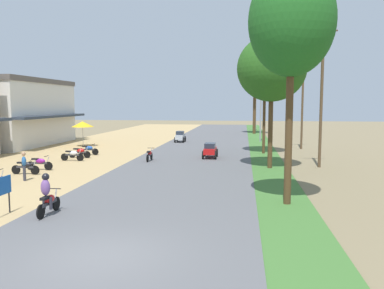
# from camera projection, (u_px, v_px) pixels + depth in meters

# --- Properties ---
(ground_plane) EXTENTS (180.00, 180.00, 0.00)m
(ground_plane) POSITION_uv_depth(u_px,v_px,m) (103.00, 258.00, 11.18)
(ground_plane) COLOR #7A6B4C
(road_strip) EXTENTS (9.00, 140.00, 0.08)m
(road_strip) POSITION_uv_depth(u_px,v_px,m) (103.00, 257.00, 11.17)
(road_strip) COLOR #565659
(road_strip) RESTS_ON ground
(median_strip) EXTENTS (2.40, 140.00, 0.06)m
(median_strip) POSITION_uv_depth(u_px,v_px,m) (310.00, 268.00, 10.44)
(median_strip) COLOR #3D6B2D
(median_strip) RESTS_ON ground
(shophouse_mid) EXTENTS (9.21, 13.18, 6.90)m
(shophouse_mid) POSITION_uv_depth(u_px,v_px,m) (12.00, 112.00, 40.94)
(shophouse_mid) COLOR silver
(shophouse_mid) RESTS_ON ground
(parked_motorbike_second) EXTENTS (1.80, 0.54, 0.94)m
(parked_motorbike_second) POSITION_uv_depth(u_px,v_px,m) (26.00, 166.00, 24.01)
(parked_motorbike_second) COLOR black
(parked_motorbike_second) RESTS_ON dirt_shoulder
(parked_motorbike_third) EXTENTS (1.80, 0.54, 0.94)m
(parked_motorbike_third) POSITION_uv_depth(u_px,v_px,m) (40.00, 163.00, 25.60)
(parked_motorbike_third) COLOR black
(parked_motorbike_third) RESTS_ON dirt_shoulder
(parked_motorbike_fourth) EXTENTS (1.80, 0.54, 0.94)m
(parked_motorbike_fourth) POSITION_uv_depth(u_px,v_px,m) (73.00, 154.00, 29.68)
(parked_motorbike_fourth) COLOR black
(parked_motorbike_fourth) RESTS_ON dirt_shoulder
(parked_motorbike_fifth) EXTENTS (1.80, 0.54, 0.94)m
(parked_motorbike_fifth) POSITION_uv_depth(u_px,v_px,m) (80.00, 152.00, 31.30)
(parked_motorbike_fifth) COLOR black
(parked_motorbike_fifth) RESTS_ON dirt_shoulder
(parked_motorbike_sixth) EXTENTS (1.80, 0.54, 0.94)m
(parked_motorbike_sixth) POSITION_uv_depth(u_px,v_px,m) (88.00, 149.00, 33.11)
(parked_motorbike_sixth) COLOR black
(parked_motorbike_sixth) RESTS_ON dirt_shoulder
(street_signboard) EXTENTS (0.06, 1.30, 1.50)m
(street_signboard) POSITION_uv_depth(u_px,v_px,m) (1.00, 189.00, 15.10)
(street_signboard) COLOR #262628
(street_signboard) RESTS_ON dirt_shoulder
(vendor_umbrella) EXTENTS (2.20, 2.20, 2.52)m
(vendor_umbrella) POSITION_uv_depth(u_px,v_px,m) (83.00, 124.00, 39.54)
(vendor_umbrella) COLOR #99999E
(vendor_umbrella) RESTS_ON dirt_shoulder
(pedestrian_on_shoulder) EXTENTS (0.41, 0.43, 1.62)m
(pedestrian_on_shoulder) POSITION_uv_depth(u_px,v_px,m) (24.00, 165.00, 22.05)
(pedestrian_on_shoulder) COLOR #33333D
(pedestrian_on_shoulder) RESTS_ON dirt_shoulder
(median_tree_nearest) EXTENTS (3.58, 3.58, 10.01)m
(median_tree_nearest) POSITION_uv_depth(u_px,v_px,m) (292.00, 22.00, 16.26)
(median_tree_nearest) COLOR #4C351E
(median_tree_nearest) RESTS_ON median_strip
(median_tree_second) EXTENTS (4.54, 4.54, 8.79)m
(median_tree_second) POSITION_uv_depth(u_px,v_px,m) (272.00, 69.00, 25.82)
(median_tree_second) COLOR #4C351E
(median_tree_second) RESTS_ON median_strip
(median_tree_third) EXTENTS (4.22, 4.22, 9.69)m
(median_tree_third) POSITION_uv_depth(u_px,v_px,m) (265.00, 70.00, 33.55)
(median_tree_third) COLOR #4C351E
(median_tree_third) RESTS_ON median_strip
(median_tree_fourth) EXTENTS (4.18, 4.18, 9.70)m
(median_tree_fourth) POSITION_uv_depth(u_px,v_px,m) (255.00, 79.00, 55.73)
(median_tree_fourth) COLOR #4C351E
(median_tree_fourth) RESTS_ON median_strip
(streetlamp_near) EXTENTS (3.16, 0.20, 7.31)m
(streetlamp_near) POSITION_uv_depth(u_px,v_px,m) (261.00, 104.00, 44.30)
(streetlamp_near) COLOR gray
(streetlamp_near) RESTS_ON median_strip
(streetlamp_mid) EXTENTS (3.16, 0.20, 7.11)m
(streetlamp_mid) POSITION_uv_depth(u_px,v_px,m) (256.00, 105.00, 62.13)
(streetlamp_mid) COLOR gray
(streetlamp_mid) RESTS_ON median_strip
(utility_pole_near) EXTENTS (1.80, 0.20, 9.70)m
(utility_pole_near) POSITION_uv_depth(u_px,v_px,m) (322.00, 94.00, 26.64)
(utility_pole_near) COLOR brown
(utility_pole_near) RESTS_ON ground
(utility_pole_far) EXTENTS (1.80, 0.20, 9.27)m
(utility_pole_far) POSITION_uv_depth(u_px,v_px,m) (303.00, 99.00, 37.57)
(utility_pole_far) COLOR brown
(utility_pole_far) RESTS_ON ground
(car_sedan_red) EXTENTS (1.10, 2.26, 1.19)m
(car_sedan_red) POSITION_uv_depth(u_px,v_px,m) (210.00, 150.00, 31.20)
(car_sedan_red) COLOR red
(car_sedan_red) RESTS_ON road_strip
(car_hatchback_silver) EXTENTS (1.04, 2.00, 1.23)m
(car_hatchback_silver) POSITION_uv_depth(u_px,v_px,m) (180.00, 136.00, 43.94)
(car_hatchback_silver) COLOR #B7BCC1
(car_hatchback_silver) RESTS_ON road_strip
(motorbike_foreground_rider) EXTENTS (0.54, 1.80, 1.66)m
(motorbike_foreground_rider) POSITION_uv_depth(u_px,v_px,m) (48.00, 195.00, 15.16)
(motorbike_foreground_rider) COLOR black
(motorbike_foreground_rider) RESTS_ON road_strip
(motorbike_ahead_second) EXTENTS (0.54, 1.80, 0.94)m
(motorbike_ahead_second) POSITION_uv_depth(u_px,v_px,m) (150.00, 154.00, 29.57)
(motorbike_ahead_second) COLOR black
(motorbike_ahead_second) RESTS_ON road_strip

